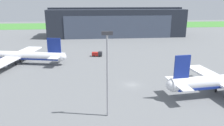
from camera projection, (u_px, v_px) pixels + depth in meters
name	position (u px, v px, depth m)	size (l,w,h in m)	color
ground_plane	(132.00, 85.00, 69.09)	(440.00, 440.00, 0.00)	slate
grass_field_strip	(102.00, 25.00, 231.68)	(440.00, 56.00, 0.08)	#428435
maintenance_hangar	(116.00, 22.00, 162.86)	(98.72, 28.74, 20.87)	#232833
airliner_far_left	(14.00, 56.00, 91.42)	(45.82, 37.80, 11.34)	white
stair_truck	(97.00, 54.00, 103.68)	(5.11, 3.05, 2.31)	#2D2D33
apron_light_mast	(107.00, 69.00, 47.45)	(2.40, 0.50, 19.81)	#99999E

